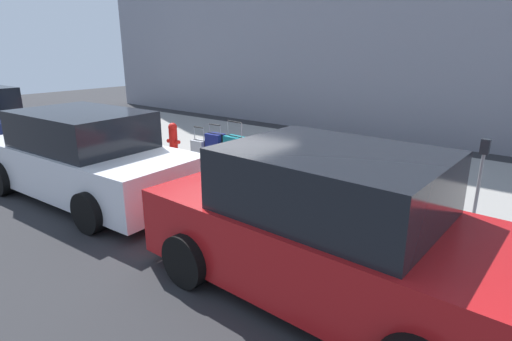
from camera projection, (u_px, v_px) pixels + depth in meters
name	position (u px, v px, depth m)	size (l,w,h in m)	color
ground_plane	(215.00, 186.00, 8.12)	(40.00, 40.00, 0.00)	#28282B
sidewalk_curb	(286.00, 157.00, 9.98)	(18.00, 5.00, 0.14)	gray
suitcase_teal_0	(407.00, 194.00, 6.37)	(0.38, 0.22, 0.94)	#0F606B
suitcase_navy_1	(377.00, 189.00, 6.71)	(0.44, 0.21, 0.86)	navy
suitcase_silver_2	(350.00, 177.00, 7.02)	(0.41, 0.20, 1.04)	#9EA0A8
suitcase_red_3	(321.00, 176.00, 7.29)	(0.45, 0.26, 0.91)	red
suitcase_black_4	(299.00, 168.00, 7.60)	(0.37, 0.25, 1.03)	black
suitcase_olive_5	(276.00, 168.00, 7.89)	(0.46, 0.24, 0.60)	#59601E
suitcase_maroon_6	(254.00, 161.00, 8.22)	(0.46, 0.24, 0.70)	maroon
suitcase_teal_7	(235.00, 153.00, 8.58)	(0.49, 0.30, 1.06)	#0F606B
suitcase_navy_8	(216.00, 150.00, 8.86)	(0.39, 0.27, 0.95)	navy
suitcase_silver_9	(200.00, 152.00, 9.14)	(0.35, 0.24, 0.84)	#9EA0A8
fire_hydrant	(173.00, 139.00, 9.69)	(0.39, 0.21, 0.81)	red
bollard_post	(153.00, 137.00, 9.91)	(0.16, 0.16, 0.82)	#333338
parking_meter	(481.00, 169.00, 5.91)	(0.12, 0.09, 1.27)	slate
parked_car_red_0	(330.00, 229.00, 4.41)	(4.28, 2.17, 1.66)	#AD1619
parked_car_white_1	(85.00, 158.00, 7.36)	(4.61, 2.15, 1.59)	silver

